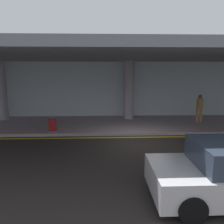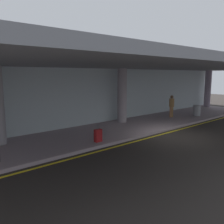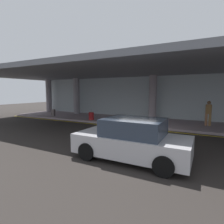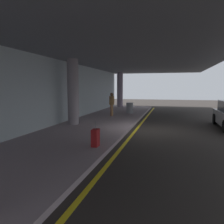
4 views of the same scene
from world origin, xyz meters
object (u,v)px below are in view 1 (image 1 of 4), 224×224
support_column_center (129,90)px  suitcase_upright_secondary (52,125)px  support_column_left_mid (1,91)px  traveler_with_luggage (200,106)px

support_column_center → suitcase_upright_secondary: (-4.27, -2.78, -1.51)m
support_column_left_mid → support_column_center: bearing=0.0°
support_column_left_mid → suitcase_upright_secondary: bearing=-36.7°
traveler_with_luggage → suitcase_upright_secondary: (-8.41, -1.62, -0.65)m
support_column_left_mid → traveler_with_luggage: (12.14, -1.16, -0.86)m
suitcase_upright_secondary → traveler_with_luggage: bearing=37.0°
support_column_left_mid → suitcase_upright_secondary: 4.89m
support_column_left_mid → suitcase_upright_secondary: size_ratio=4.06×
support_column_center → suitcase_upright_secondary: bearing=-147.0°
support_column_center → suitcase_upright_secondary: 5.32m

